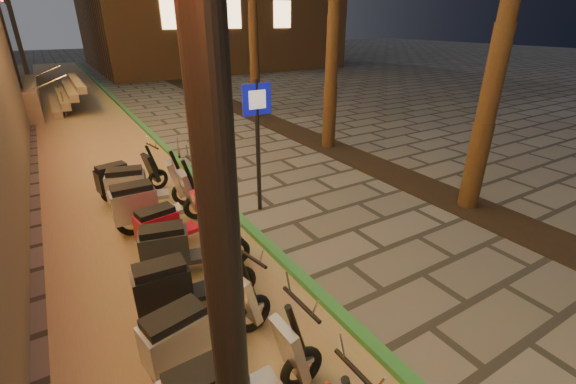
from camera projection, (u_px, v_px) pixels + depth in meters
ground at (429, 326)px, 5.08m from camera, size 120.00×120.00×0.00m
parking_strip at (104, 153)px, 11.62m from camera, size 3.40×60.00×0.01m
green_curb at (160, 143)px, 12.41m from camera, size 0.18×60.00×0.10m
planting_strip at (371, 164)px, 10.68m from camera, size 1.20×40.00×0.02m
pedestrian_sign at (258, 129)px, 7.50m from camera, size 0.59×0.10×2.69m
scooter_5 at (198, 330)px, 4.32m from camera, size 1.68×0.76×1.18m
scooter_6 at (182, 284)px, 5.08m from camera, size 1.66×0.58×1.17m
scooter_7 at (182, 247)px, 5.90m from camera, size 1.67×0.80×1.18m
scooter_8 at (171, 224)px, 6.60m from camera, size 1.59×0.68×1.12m
scooter_9 at (150, 203)px, 7.16m from camera, size 1.84×0.65×1.30m
scooter_10 at (141, 186)px, 7.92m from camera, size 1.79×0.88×1.26m
scooter_11 at (125, 178)px, 8.50m from camera, size 1.59×0.72×1.12m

